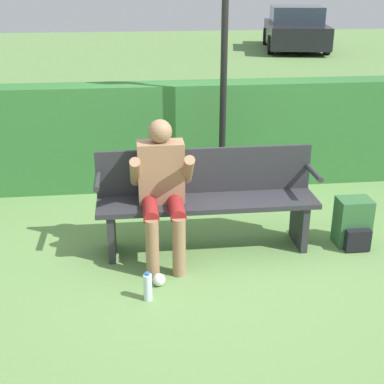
{
  "coord_description": "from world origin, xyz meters",
  "views": [
    {
      "loc": [
        -0.63,
        -4.3,
        2.34
      ],
      "look_at": [
        -0.15,
        -0.1,
        0.61
      ],
      "focal_mm": 50.0,
      "sensor_mm": 36.0,
      "label": 1
    }
  ],
  "objects_px": {
    "park_bench": "(207,197)",
    "water_bottle": "(148,287)",
    "person_seated": "(162,184)",
    "parked_car": "(295,29)",
    "backpack": "(353,224)",
    "signpost": "(224,55)"
  },
  "relations": [
    {
      "from": "signpost",
      "to": "person_seated",
      "type": "bearing_deg",
      "value": -121.03
    },
    {
      "from": "parked_car",
      "to": "park_bench",
      "type": "bearing_deg",
      "value": 170.62
    },
    {
      "from": "park_bench",
      "to": "water_bottle",
      "type": "bearing_deg",
      "value": -124.39
    },
    {
      "from": "park_bench",
      "to": "person_seated",
      "type": "relative_size",
      "value": 1.61
    },
    {
      "from": "person_seated",
      "to": "backpack",
      "type": "distance_m",
      "value": 1.81
    },
    {
      "from": "person_seated",
      "to": "backpack",
      "type": "xyz_separation_m",
      "value": [
        1.75,
        0.0,
        -0.47
      ]
    },
    {
      "from": "park_bench",
      "to": "signpost",
      "type": "height_order",
      "value": "signpost"
    },
    {
      "from": "water_bottle",
      "to": "parked_car",
      "type": "distance_m",
      "value": 15.23
    },
    {
      "from": "parked_car",
      "to": "water_bottle",
      "type": "bearing_deg",
      "value": 169.67
    },
    {
      "from": "water_bottle",
      "to": "parked_car",
      "type": "xyz_separation_m",
      "value": [
        5.4,
        14.23,
        0.53
      ]
    },
    {
      "from": "park_bench",
      "to": "parked_car",
      "type": "xyz_separation_m",
      "value": [
        4.83,
        13.4,
        0.16
      ]
    },
    {
      "from": "water_bottle",
      "to": "signpost",
      "type": "bearing_deg",
      "value": 64.92
    },
    {
      "from": "backpack",
      "to": "parked_car",
      "type": "bearing_deg",
      "value": 75.54
    },
    {
      "from": "water_bottle",
      "to": "signpost",
      "type": "relative_size",
      "value": 0.09
    },
    {
      "from": "person_seated",
      "to": "parked_car",
      "type": "xyz_separation_m",
      "value": [
        5.24,
        13.53,
        -0.04
      ]
    },
    {
      "from": "signpost",
      "to": "parked_car",
      "type": "relative_size",
      "value": 0.65
    },
    {
      "from": "park_bench",
      "to": "water_bottle",
      "type": "relative_size",
      "value": 8.17
    },
    {
      "from": "park_bench",
      "to": "parked_car",
      "type": "bearing_deg",
      "value": 70.16
    },
    {
      "from": "backpack",
      "to": "signpost",
      "type": "xyz_separation_m",
      "value": [
        -1.03,
        1.2,
        1.37
      ]
    },
    {
      "from": "park_bench",
      "to": "water_bottle",
      "type": "xyz_separation_m",
      "value": [
        -0.57,
        -0.83,
        -0.37
      ]
    },
    {
      "from": "backpack",
      "to": "signpost",
      "type": "relative_size",
      "value": 0.16
    },
    {
      "from": "park_bench",
      "to": "backpack",
      "type": "distance_m",
      "value": 1.38
    }
  ]
}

